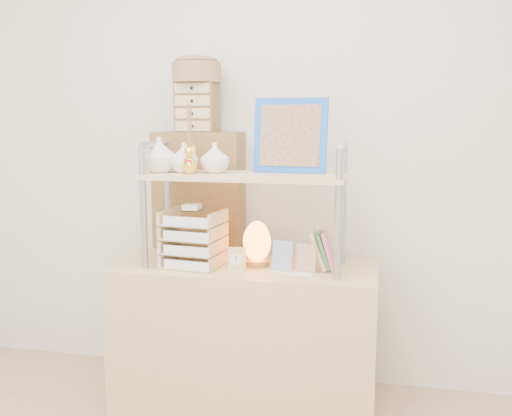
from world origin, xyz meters
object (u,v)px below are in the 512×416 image
Objects in this scene: desk at (246,342)px; salt_lamp at (257,243)px; cabinet at (201,258)px; letter_tray at (193,242)px.

desk is 5.79× the size of salt_lamp.
cabinet is 6.51× the size of salt_lamp.
cabinet is 4.70× the size of letter_tray.
cabinet is at bearing 103.69° from letter_tray.
salt_lamp is (0.28, 0.08, -0.01)m from letter_tray.
desk is 0.48m from salt_lamp.
letter_tray is at bearing -78.78° from cabinet.
salt_lamp is at bearing 15.50° from letter_tray.
desk is 0.89× the size of cabinet.
cabinet is 0.56m from salt_lamp.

